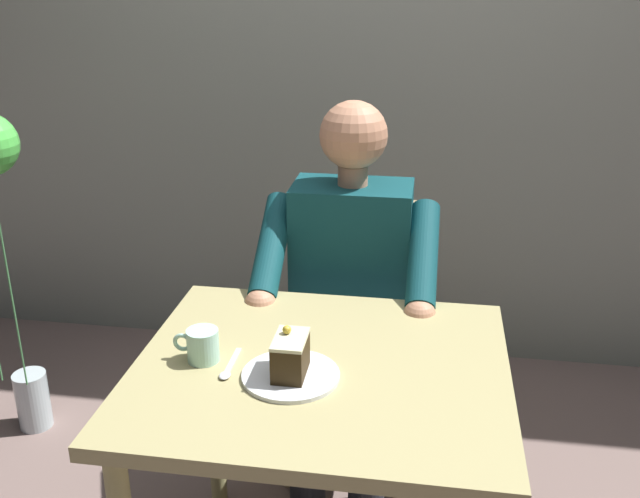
{
  "coord_description": "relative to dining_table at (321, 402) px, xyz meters",
  "views": [
    {
      "loc": [
        -0.23,
        1.44,
        1.61
      ],
      "look_at": [
        0.02,
        -0.1,
        0.99
      ],
      "focal_mm": 40.47,
      "sensor_mm": 36.0,
      "label": 1
    }
  ],
  "objects": [
    {
      "name": "seated_person",
      "position": [
        0.0,
        -0.54,
        0.01
      ],
      "size": [
        0.53,
        0.58,
        1.25
      ],
      "color": "#104148",
      "rests_on": "ground"
    },
    {
      "name": "cake_slice",
      "position": [
        0.06,
        0.06,
        0.16
      ],
      "size": [
        0.07,
        0.11,
        0.11
      ],
      "color": "#31220F",
      "rests_on": "dessert_plate"
    },
    {
      "name": "chair",
      "position": [
        0.0,
        -0.71,
        -0.15
      ],
      "size": [
        0.42,
        0.42,
        0.88
      ],
      "color": "tan",
      "rests_on": "ground"
    },
    {
      "name": "dining_table",
      "position": [
        0.0,
        0.0,
        0.0
      ],
      "size": [
        0.87,
        0.76,
        0.74
      ],
      "color": "tan",
      "rests_on": "ground"
    },
    {
      "name": "dessert_spoon",
      "position": [
        0.21,
        0.06,
        0.11
      ],
      "size": [
        0.03,
        0.14,
        0.01
      ],
      "color": "silver",
      "rests_on": "dining_table"
    },
    {
      "name": "dessert_plate",
      "position": [
        0.06,
        0.06,
        0.11
      ],
      "size": [
        0.22,
        0.22,
        0.01
      ],
      "primitive_type": "cylinder",
      "color": "white",
      "rests_on": "dining_table"
    },
    {
      "name": "coffee_cup",
      "position": [
        0.28,
        0.02,
        0.14
      ],
      "size": [
        0.11,
        0.08,
        0.08
      ],
      "color": "#A9DEC8",
      "rests_on": "dining_table"
    }
  ]
}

